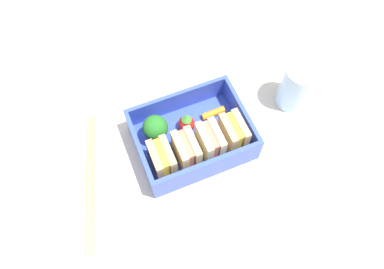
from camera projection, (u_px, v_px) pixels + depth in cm
name	position (u px, v px, depth cm)	size (l,w,h in cm)	color
ground_plane	(192.00, 146.00, 57.13)	(120.00, 120.00, 2.00)	beige
bento_tray	(192.00, 141.00, 55.71)	(16.17, 12.21, 1.20)	blue
bento_rim	(192.00, 133.00, 53.38)	(16.17, 12.21, 4.05)	blue
sandwich_left	(233.00, 132.00, 53.03)	(2.86, 4.69, 4.71)	tan
sandwich_center_left	(210.00, 141.00, 52.40)	(2.86, 4.69, 4.71)	beige
sandwich_center	(186.00, 150.00, 51.78)	(2.86, 4.69, 4.71)	#E0C17E
sandwich_center_right	(162.00, 159.00, 51.15)	(2.86, 4.69, 4.71)	tan
carrot_stick_far_left	(213.00, 113.00, 56.61)	(1.05, 1.05, 3.61)	orange
strawberry_far_left	(188.00, 123.00, 54.87)	(2.48, 2.48, 3.08)	red
broccoli_floret	(155.00, 128.00, 52.66)	(3.66, 3.66, 4.89)	#91BD6F
chopstick_pair	(91.00, 180.00, 53.18)	(7.23, 20.73, 0.70)	tan
drinking_glass	(298.00, 86.00, 56.26)	(5.35, 5.35, 7.84)	silver
folded_napkin	(150.00, 64.00, 62.78)	(14.59, 11.12, 0.40)	silver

